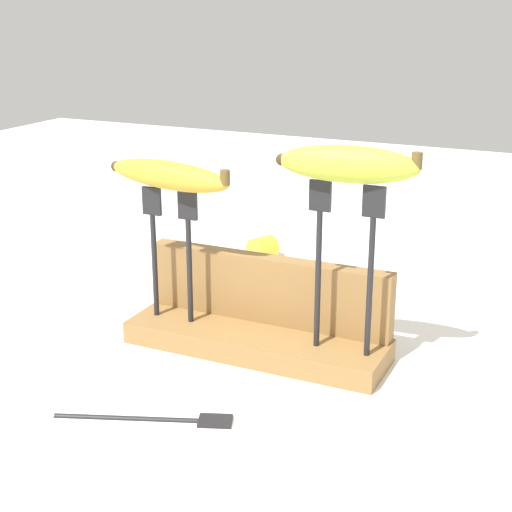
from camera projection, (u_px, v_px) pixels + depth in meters
The scene contains 9 objects.
ground_plane at pixel (256, 351), 0.99m from camera, with size 3.00×3.00×0.00m, color silver.
wooden_board at pixel (256, 341), 0.99m from camera, with size 0.34×0.10×0.03m, color olive.
board_backstop at pixel (268, 289), 1.00m from camera, with size 0.33×0.03×0.09m, color olive.
fork_stand_left at pixel (171, 242), 0.99m from camera, with size 0.08×0.01×0.17m.
fork_stand_right at pixel (345, 254), 0.89m from camera, with size 0.09×0.01×0.20m.
banana_raised_left at pixel (168, 175), 0.96m from camera, with size 0.19×0.07×0.04m.
banana_raised_right at pixel (348, 164), 0.86m from camera, with size 0.17×0.06×0.04m.
fork_fallen_near at pixel (167, 418), 0.83m from camera, with size 0.19×0.08×0.01m.
banana_chunk_near at pixel (263, 248), 1.34m from camera, with size 0.05×0.06×0.04m.
Camera 1 is at (0.38, -0.82, 0.43)m, focal length 54.64 mm.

